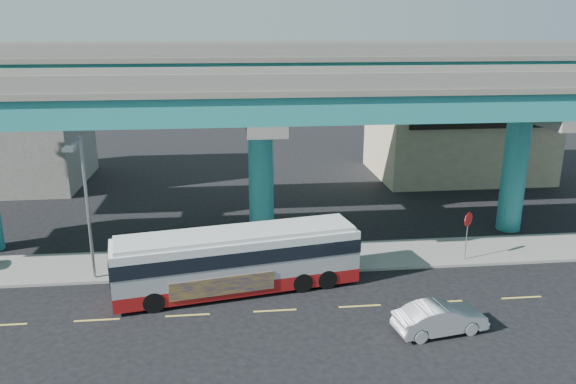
{
  "coord_description": "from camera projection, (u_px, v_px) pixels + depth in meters",
  "views": [
    {
      "loc": [
        -1.94,
        -23.54,
        12.58
      ],
      "look_at": [
        1.08,
        4.0,
        4.43
      ],
      "focal_mm": 35.0,
      "sensor_mm": 36.0,
      "label": 1
    }
  ],
  "objects": [
    {
      "name": "ground",
      "position": [
        274.0,
        308.0,
        26.2
      ],
      "size": [
        120.0,
        120.0,
        0.0
      ],
      "primitive_type": "plane",
      "color": "black",
      "rests_on": "ground"
    },
    {
      "name": "viaduct",
      "position": [
        260.0,
        89.0,
        32.31
      ],
      "size": [
        52.0,
        12.4,
        11.7
      ],
      "color": "teal",
      "rests_on": "ground"
    },
    {
      "name": "stop_sign",
      "position": [
        468.0,
        225.0,
        30.73
      ],
      "size": [
        0.68,
        0.52,
        2.76
      ],
      "rotation": [
        0.0,
        0.0,
        0.25
      ],
      "color": "gray",
      "rests_on": "sidewalk"
    },
    {
      "name": "street_lamp",
      "position": [
        83.0,
        190.0,
        27.13
      ],
      "size": [
        0.5,
        2.45,
        7.46
      ],
      "color": "gray",
      "rests_on": "sidewalk"
    },
    {
      "name": "building_concrete",
      "position": [
        5.0,
        130.0,
        45.73
      ],
      "size": [
        12.0,
        10.0,
        9.0
      ],
      "primitive_type": "cube",
      "color": "gray",
      "rests_on": "ground"
    },
    {
      "name": "sedan",
      "position": [
        440.0,
        318.0,
        23.92
      ],
      "size": [
        2.72,
        4.48,
        1.32
      ],
      "primitive_type": "imported",
      "rotation": [
        0.0,
        0.0,
        1.74
      ],
      "color": "#B0B0B5",
      "rests_on": "ground"
    },
    {
      "name": "sidewalk",
      "position": [
        266.0,
        260.0,
        31.43
      ],
      "size": [
        70.0,
        4.0,
        0.15
      ],
      "primitive_type": "cube",
      "color": "gray",
      "rests_on": "ground"
    },
    {
      "name": "transit_bus",
      "position": [
        238.0,
        258.0,
        27.54
      ],
      "size": [
        12.28,
        4.74,
        3.09
      ],
      "rotation": [
        0.0,
        0.0,
        0.18
      ],
      "color": "maroon",
      "rests_on": "ground"
    },
    {
      "name": "lane_markings",
      "position": [
        275.0,
        311.0,
        25.91
      ],
      "size": [
        58.0,
        0.12,
        0.01
      ],
      "color": "#D8C64C",
      "rests_on": "ground"
    },
    {
      "name": "building_beige",
      "position": [
        457.0,
        135.0,
        49.01
      ],
      "size": [
        14.0,
        10.23,
        7.0
      ],
      "color": "#C4B38C",
      "rests_on": "ground"
    }
  ]
}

